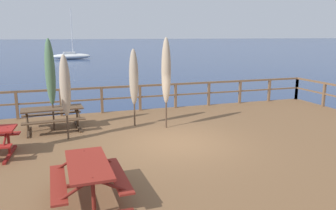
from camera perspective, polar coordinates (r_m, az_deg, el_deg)
The scene contains 10 objects.
ground_plane at distance 10.14m, azimuth 1.25°, elevation -9.75°, with size 600.00×600.00×0.00m, color navy.
wooden_deck at distance 10.03m, azimuth 1.25°, elevation -8.12°, with size 16.23×9.31×0.61m, color brown.
railing_waterside_far at distance 13.96m, azimuth -4.87°, elevation 2.05°, with size 16.03×0.10×1.09m.
picnic_table_mid_centre at distance 6.61m, azimuth -13.57°, elevation -11.41°, with size 1.45×1.79×0.78m.
picnic_table_mid_left at distance 11.70m, azimuth -19.29°, elevation -1.44°, with size 2.06×1.55×0.78m.
patio_umbrella_short_front at distance 11.45m, azimuth -5.93°, elevation 4.75°, with size 0.32×0.32×2.69m.
patio_umbrella_tall_mid_right at distance 11.53m, azimuth -19.66°, elevation 5.31°, with size 0.32×0.32×3.05m.
patio_umbrella_short_mid at distance 10.31m, azimuth -17.33°, elevation 3.11°, with size 0.32×0.32×2.59m.
patio_umbrella_tall_front at distance 11.08m, azimuth -0.33°, elevation 5.84°, with size 0.32×0.32×3.07m.
sailboat_distant at distance 54.66m, azimuth -16.38°, elevation 8.13°, with size 6.10×2.06×7.72m.
Camera 1 is at (-3.13, -8.88, 3.76)m, focal length 35.32 mm.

